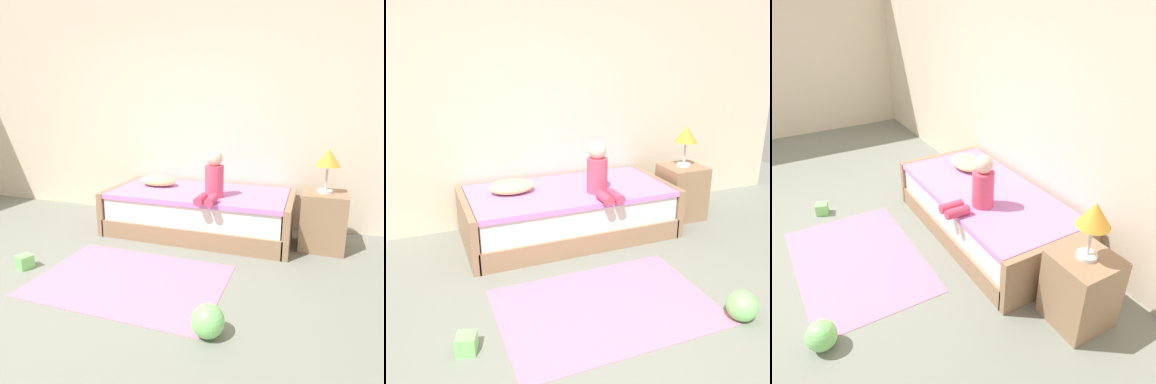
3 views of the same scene
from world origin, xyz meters
TOP-DOWN VIEW (x-y plane):
  - wall_rear at (0.00, 2.60)m, footprint 7.20×0.10m
  - bed at (0.53, 2.00)m, footprint 2.11×1.00m
  - nightstand at (1.88, 1.98)m, footprint 0.44×0.44m
  - table_lamp at (1.88, 1.98)m, footprint 0.24×0.24m
  - child_figure at (0.76, 1.77)m, footprint 0.20×0.51m
  - pillow at (-0.02, 2.10)m, footprint 0.44×0.30m
  - toy_ball at (1.18, 0.21)m, footprint 0.22×0.22m
  - area_rug at (0.34, 0.70)m, footprint 1.60×1.10m
  - toy_block at (-0.70, 0.59)m, footprint 0.16×0.16m

SIDE VIEW (x-z plane):
  - area_rug at x=0.34m, z-range 0.00..0.01m
  - toy_block at x=-0.70m, z-range 0.00..0.13m
  - toy_ball at x=1.18m, z-range 0.00..0.22m
  - bed at x=0.53m, z-range 0.00..0.50m
  - nightstand at x=1.88m, z-range 0.00..0.60m
  - pillow at x=-0.02m, z-range 0.50..0.63m
  - child_figure at x=0.76m, z-range 0.45..0.96m
  - table_lamp at x=1.88m, z-range 0.71..1.16m
  - wall_rear at x=0.00m, z-range 0.00..2.90m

